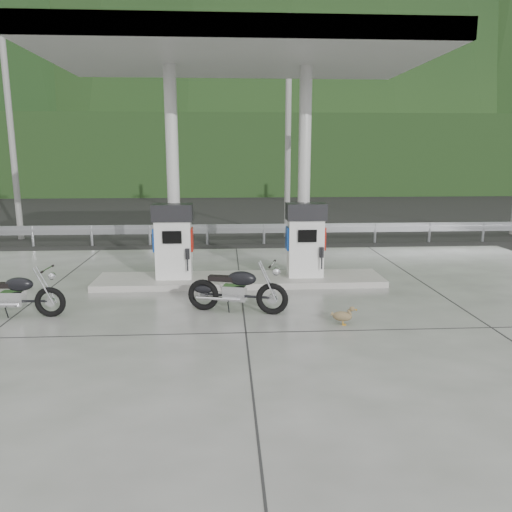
{
  "coord_description": "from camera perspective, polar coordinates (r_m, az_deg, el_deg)",
  "views": [
    {
      "loc": [
        -0.32,
        -9.39,
        3.14
      ],
      "look_at": [
        0.3,
        1.0,
        1.0
      ],
      "focal_mm": 35.0,
      "sensor_mm": 36.0,
      "label": 1
    }
  ],
  "objects": [
    {
      "name": "ground",
      "position": [
        9.91,
        -1.4,
        -6.86
      ],
      "size": [
        160.0,
        160.0,
        0.0
      ],
      "primitive_type": "plane",
      "color": "black",
      "rests_on": "ground"
    },
    {
      "name": "forecourt_apron",
      "position": [
        9.91,
        -1.4,
        -6.81
      ],
      "size": [
        18.0,
        14.0,
        0.02
      ],
      "primitive_type": "cube",
      "color": "slate",
      "rests_on": "ground"
    },
    {
      "name": "pump_island",
      "position": [
        12.28,
        -1.82,
        -2.74
      ],
      "size": [
        7.0,
        1.4,
        0.15
      ],
      "primitive_type": "cube",
      "color": "gray",
      "rests_on": "forecourt_apron"
    },
    {
      "name": "gas_pump_left",
      "position": [
        12.14,
        -9.42,
        1.64
      ],
      "size": [
        0.95,
        0.55,
        1.8
      ],
      "primitive_type": null,
      "color": "white",
      "rests_on": "pump_island"
    },
    {
      "name": "gas_pump_right",
      "position": [
        12.22,
        5.67,
        1.81
      ],
      "size": [
        0.95,
        0.55,
        1.8
      ],
      "primitive_type": null,
      "color": "white",
      "rests_on": "pump_island"
    },
    {
      "name": "canopy_column_left",
      "position": [
        12.37,
        -9.48,
        9.28
      ],
      "size": [
        0.3,
        0.3,
        5.0
      ],
      "primitive_type": "cylinder",
      "color": "silver",
      "rests_on": "pump_island"
    },
    {
      "name": "canopy_column_right",
      "position": [
        12.45,
        5.53,
        9.4
      ],
      "size": [
        0.3,
        0.3,
        5.0
      ],
      "primitive_type": "cylinder",
      "color": "silver",
      "rests_on": "pump_island"
    },
    {
      "name": "canopy_roof",
      "position": [
        12.1,
        -1.99,
        22.23
      ],
      "size": [
        8.5,
        5.0,
        0.4
      ],
      "primitive_type": "cube",
      "color": "silver",
      "rests_on": "canopy_column_left"
    },
    {
      "name": "guardrail",
      "position": [
        17.57,
        -2.35,
        3.66
      ],
      "size": [
        26.0,
        0.16,
        1.42
      ],
      "primitive_type": null,
      "color": "gray",
      "rests_on": "ground"
    },
    {
      "name": "road",
      "position": [
        21.13,
        -2.52,
        3.08
      ],
      "size": [
        60.0,
        7.0,
        0.01
      ],
      "primitive_type": "cube",
      "color": "black",
      "rests_on": "ground"
    },
    {
      "name": "utility_pole_a",
      "position": [
        20.41,
        -26.23,
        12.88
      ],
      "size": [
        0.22,
        0.22,
        8.0
      ],
      "primitive_type": "cylinder",
      "color": "gray",
      "rests_on": "ground"
    },
    {
      "name": "utility_pole_b",
      "position": [
        19.05,
        3.69,
        14.19
      ],
      "size": [
        0.22,
        0.22,
        8.0
      ],
      "primitive_type": "cylinder",
      "color": "gray",
      "rests_on": "ground"
    },
    {
      "name": "tree_band",
      "position": [
        39.39,
        -3.02,
        11.41
      ],
      "size": [
        80.0,
        6.0,
        6.0
      ],
      "primitive_type": "cube",
      "color": "black",
      "rests_on": "ground"
    },
    {
      "name": "forested_hills",
      "position": [
        69.46,
        -3.2,
        9.02
      ],
      "size": [
        100.0,
        40.0,
        140.0
      ],
      "primitive_type": null,
      "color": "black",
      "rests_on": "ground"
    },
    {
      "name": "motorcycle_left",
      "position": [
        10.75,
        -25.8,
        -4.1
      ],
      "size": [
        1.82,
        0.65,
        0.85
      ],
      "primitive_type": null,
      "rotation": [
        0.0,
        0.0,
        -0.05
      ],
      "color": "black",
      "rests_on": "forecourt_apron"
    },
    {
      "name": "motorcycle_right",
      "position": [
        9.97,
        -2.16,
        -3.9
      ],
      "size": [
        2.01,
        1.08,
        0.91
      ],
      "primitive_type": null,
      "rotation": [
        0.0,
        0.0,
        -0.26
      ],
      "color": "black",
      "rests_on": "forecourt_apron"
    },
    {
      "name": "duck",
      "position": [
        9.46,
        9.83,
        -6.83
      ],
      "size": [
        0.45,
        0.24,
        0.31
      ],
      "primitive_type": null,
      "rotation": [
        0.0,
        0.0,
        -0.29
      ],
      "color": "brown",
      "rests_on": "forecourt_apron"
    }
  ]
}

